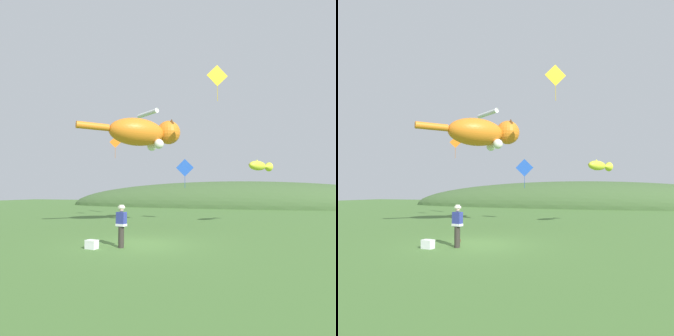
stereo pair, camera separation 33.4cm
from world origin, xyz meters
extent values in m
plane|color=#477033|center=(0.00, 0.00, 0.00)|extent=(120.00, 120.00, 0.00)
ellipsoid|color=#426033|center=(0.00, 33.94, 0.00)|extent=(54.39, 12.74, 7.73)
cylinder|color=#332D28|center=(-0.45, -0.90, 0.44)|extent=(0.24, 0.24, 0.88)
cube|color=navy|center=(-0.45, -0.90, 1.18)|extent=(0.44, 0.31, 0.60)
cube|color=white|center=(-0.45, -0.90, 0.94)|extent=(0.46, 0.33, 0.10)
sphere|color=beige|center=(-0.45, -0.90, 1.59)|extent=(0.20, 0.20, 0.20)
cylinder|color=silver|center=(-0.45, -0.90, 1.68)|extent=(0.30, 0.30, 0.09)
cylinder|color=silver|center=(-0.45, -0.90, 1.74)|extent=(0.20, 0.20, 0.07)
cylinder|color=olive|center=(-0.92, 0.08, 0.10)|extent=(0.11, 0.15, 0.15)
cylinder|color=brown|center=(-0.97, 0.08, 0.10)|extent=(0.01, 0.20, 0.20)
cylinder|color=brown|center=(-0.86, 0.08, 0.10)|extent=(0.01, 0.20, 0.20)
cube|color=white|center=(-1.48, -1.50, 0.15)|extent=(0.51, 0.37, 0.30)
cube|color=white|center=(-1.48, -1.50, 0.33)|extent=(0.52, 0.38, 0.06)
ellipsoid|color=orange|center=(-3.09, 6.48, 6.46)|extent=(4.31, 4.37, 1.92)
ellipsoid|color=white|center=(-2.95, 6.62, 6.12)|extent=(2.65, 2.69, 1.06)
sphere|color=orange|center=(-1.36, 8.28, 6.66)|extent=(1.73, 1.73, 1.73)
cone|color=#522A0A|center=(-1.71, 8.60, 7.28)|extent=(0.87, 0.87, 0.58)
cone|color=#522A0A|center=(-1.02, 7.95, 7.28)|extent=(0.87, 0.87, 0.58)
sphere|color=white|center=(-2.53, 7.90, 5.65)|extent=(0.69, 0.69, 0.69)
sphere|color=white|center=(-1.69, 7.10, 5.65)|extent=(0.69, 0.69, 0.69)
cylinder|color=orange|center=(-5.21, 4.27, 6.56)|extent=(1.79, 1.84, 0.46)
ellipsoid|color=yellow|center=(4.81, 9.69, 4.16)|extent=(1.57, 2.03, 0.68)
cone|color=yellow|center=(5.43, 10.80, 4.16)|extent=(0.90, 0.87, 0.68)
cone|color=yellow|center=(4.78, 9.64, 4.45)|extent=(0.43, 0.43, 0.32)
sphere|color=black|center=(4.30, 9.26, 4.22)|extent=(0.16, 0.16, 0.16)
cylinder|color=white|center=(-4.40, 11.62, 9.16)|extent=(2.47, 1.73, 0.36)
torus|color=white|center=(-3.26, 10.91, 9.16)|extent=(0.28, 0.40, 0.44)
cube|color=blue|center=(-0.78, 10.68, 4.23)|extent=(1.39, 0.27, 1.41)
cylinder|color=black|center=(-0.78, 10.69, 4.23)|extent=(0.94, 0.18, 0.02)
cube|color=#1A3E97|center=(-0.78, 10.68, 3.07)|extent=(0.03, 0.01, 0.90)
cube|color=yellow|center=(2.74, 5.06, 9.23)|extent=(1.17, 0.60, 1.30)
cylinder|color=black|center=(2.74, 5.08, 9.23)|extent=(0.79, 0.41, 0.02)
cube|color=#A98511|center=(2.74, 5.06, 8.13)|extent=(0.03, 0.02, 0.90)
cube|color=orange|center=(-6.98, 10.60, 6.60)|extent=(0.91, 0.44, 1.00)
cylinder|color=black|center=(-6.98, 10.61, 6.60)|extent=(0.61, 0.30, 0.02)
cube|color=#A95011|center=(-6.98, 10.60, 5.65)|extent=(0.03, 0.02, 0.90)
camera|label=1|loc=(5.37, -12.34, 2.35)|focal=32.00mm
camera|label=2|loc=(5.69, -12.23, 2.35)|focal=32.00mm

